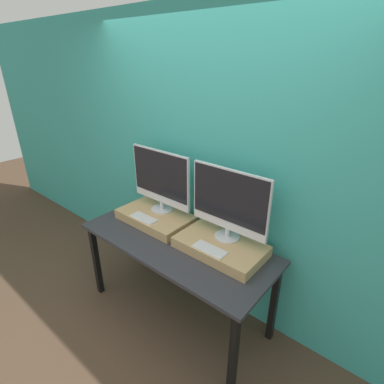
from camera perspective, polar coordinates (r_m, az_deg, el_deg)
The scene contains 9 objects.
ground_plane at distance 2.88m, azimuth -8.13°, elevation -25.61°, with size 12.00×12.00×0.00m, color #4C3828.
wall_back at distance 2.59m, azimuth 3.08°, elevation 4.18°, with size 8.00×0.04×2.60m.
workbench at distance 2.58m, azimuth -3.10°, elevation -10.83°, with size 1.70×0.72×0.79m.
wooden_riser_left at distance 2.80m, azimuth -6.99°, elevation -4.75°, with size 0.69×0.41×0.09m.
monitor_left at distance 2.71m, azimuth -5.99°, elevation 2.47°, with size 0.67×0.20×0.58m.
keyboard_left at distance 2.70m, azimuth -9.19°, elevation -4.92°, with size 0.26×0.11×0.01m.
wooden_riser_right at distance 2.39m, azimuth 5.41°, elevation -10.30°, with size 0.69×0.41×0.09m.
monitor_right at distance 2.28m, azimuth 7.06°, elevation -1.99°, with size 0.67×0.20×0.58m.
keyboard_right at distance 2.27m, azimuth 3.41°, elevation -10.84°, with size 0.26×0.11×0.01m.
Camera 1 is at (1.45, -1.16, 2.20)m, focal length 28.00 mm.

